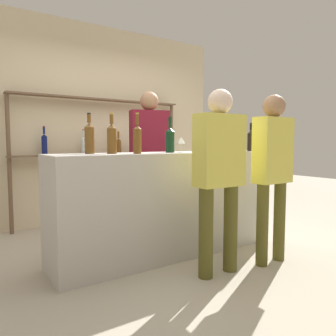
# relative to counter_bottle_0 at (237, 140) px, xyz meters

# --- Properties ---
(ground_plane) EXTENTS (16.00, 16.00, 0.00)m
(ground_plane) POSITION_rel_counter_bottle_0_xyz_m (-0.96, 0.00, -1.16)
(ground_plane) COLOR #B2A893
(bar_counter) EXTENTS (2.35, 0.54, 1.04)m
(bar_counter) POSITION_rel_counter_bottle_0_xyz_m (-0.96, 0.00, -0.64)
(bar_counter) COLOR #B7B2AD
(bar_counter) RESTS_ON ground_plane
(back_wall) EXTENTS (3.95, 0.12, 2.80)m
(back_wall) POSITION_rel_counter_bottle_0_xyz_m (-0.96, 1.87, 0.24)
(back_wall) COLOR beige
(back_wall) RESTS_ON ground_plane
(back_shelf) EXTENTS (2.47, 0.18, 1.75)m
(back_shelf) POSITION_rel_counter_bottle_0_xyz_m (-0.97, 1.69, 0.01)
(back_shelf) COLOR brown
(back_shelf) RESTS_ON ground_plane
(counter_bottle_0) EXTENTS (0.07, 0.07, 0.32)m
(counter_bottle_0) POSITION_rel_counter_bottle_0_xyz_m (0.00, 0.00, 0.00)
(counter_bottle_0) COLOR black
(counter_bottle_0) RESTS_ON bar_counter
(counter_bottle_1) EXTENTS (0.07, 0.07, 0.36)m
(counter_bottle_1) POSITION_rel_counter_bottle_0_xyz_m (-1.38, -0.13, 0.01)
(counter_bottle_1) COLOR brown
(counter_bottle_1) RESTS_ON bar_counter
(counter_bottle_2) EXTENTS (0.09, 0.09, 0.36)m
(counter_bottle_2) POSITION_rel_counter_bottle_0_xyz_m (-1.73, 0.12, 0.02)
(counter_bottle_2) COLOR brown
(counter_bottle_2) RESTS_ON bar_counter
(counter_bottle_3) EXTENTS (0.09, 0.09, 0.36)m
(counter_bottle_3) POSITION_rel_counter_bottle_0_xyz_m (-1.57, 0.01, 0.02)
(counter_bottle_3) COLOR brown
(counter_bottle_3) RESTS_ON bar_counter
(counter_bottle_4) EXTENTS (0.09, 0.09, 0.36)m
(counter_bottle_4) POSITION_rel_counter_bottle_0_xyz_m (-0.95, -0.02, 0.01)
(counter_bottle_4) COLOR black
(counter_bottle_4) RESTS_ON bar_counter
(counter_bottle_5) EXTENTS (0.07, 0.07, 0.32)m
(counter_bottle_5) POSITION_rel_counter_bottle_0_xyz_m (0.08, -0.13, 0.00)
(counter_bottle_5) COLOR black
(counter_bottle_5) RESTS_ON bar_counter
(wine_glass) EXTENTS (0.08, 0.08, 0.16)m
(wine_glass) POSITION_rel_counter_bottle_0_xyz_m (-0.89, -0.12, -0.01)
(wine_glass) COLOR silver
(wine_glass) RESTS_ON bar_counter
(cork_jar) EXTENTS (0.13, 0.13, 0.17)m
(cork_jar) POSITION_rel_counter_bottle_0_xyz_m (-0.14, -0.06, -0.04)
(cork_jar) COLOR silver
(cork_jar) RESTS_ON bar_counter
(customer_center) EXTENTS (0.44, 0.21, 1.58)m
(customer_center) POSITION_rel_counter_bottle_0_xyz_m (-0.88, -0.66, -0.24)
(customer_center) COLOR brown
(customer_center) RESTS_ON ground_plane
(server_behind_counter) EXTENTS (0.51, 0.32, 1.76)m
(server_behind_counter) POSITION_rel_counter_bottle_0_xyz_m (-0.71, 0.80, -0.13)
(server_behind_counter) COLOR black
(server_behind_counter) RESTS_ON ground_plane
(customer_right) EXTENTS (0.39, 0.21, 1.57)m
(customer_right) POSITION_rel_counter_bottle_0_xyz_m (-0.29, -0.74, -0.23)
(customer_right) COLOR brown
(customer_right) RESTS_ON ground_plane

